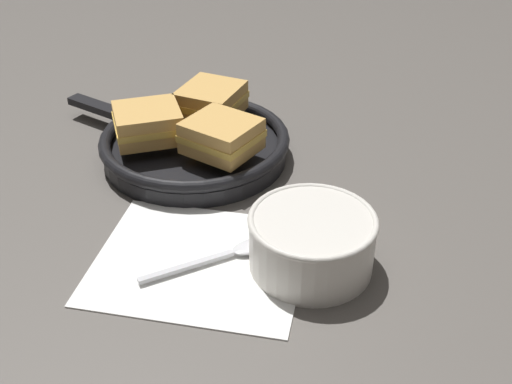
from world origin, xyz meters
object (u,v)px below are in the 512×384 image
(soup_bowl, at_px, (310,239))
(skillet, at_px, (193,145))
(sandwich_near_right, at_px, (220,136))
(sandwich_far_left, at_px, (210,101))
(sandwich_near_left, at_px, (146,123))
(spoon, at_px, (234,251))

(soup_bowl, height_order, skillet, soup_bowl)
(sandwich_near_right, relative_size, sandwich_far_left, 1.05)
(sandwich_near_right, bearing_deg, sandwich_near_left, 162.25)
(spoon, xyz_separation_m, sandwich_near_left, (-0.14, 0.22, 0.06))
(sandwich_near_right, xyz_separation_m, sandwich_far_left, (-0.02, 0.11, 0.00))
(soup_bowl, distance_m, sandwich_near_right, 0.23)
(soup_bowl, bearing_deg, spoon, 170.74)
(spoon, relative_size, skillet, 0.44)
(sandwich_far_left, bearing_deg, sandwich_near_right, -77.75)
(skillet, distance_m, sandwich_far_left, 0.08)
(soup_bowl, xyz_separation_m, sandwich_near_left, (-0.23, 0.24, 0.02))
(soup_bowl, bearing_deg, sandwich_near_right, 120.64)
(soup_bowl, bearing_deg, sandwich_far_left, 114.57)
(soup_bowl, height_order, spoon, soup_bowl)
(skillet, relative_size, sandwich_near_right, 2.90)
(spoon, height_order, skillet, skillet)
(soup_bowl, distance_m, sandwich_far_left, 0.35)
(soup_bowl, xyz_separation_m, skillet, (-0.17, 0.25, -0.02))
(sandwich_near_left, bearing_deg, sandwich_near_right, -17.75)
(soup_bowl, distance_m, spoon, 0.10)
(skillet, distance_m, sandwich_near_left, 0.08)
(sandwich_far_left, bearing_deg, spoon, -79.84)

